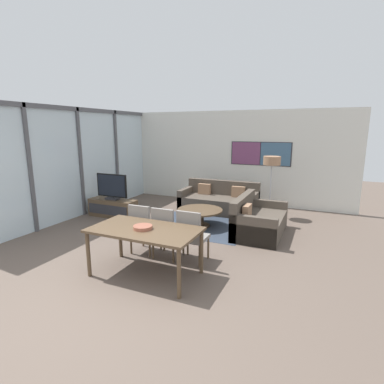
# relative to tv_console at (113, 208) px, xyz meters

# --- Properties ---
(ground_plane) EXTENTS (24.00, 24.00, 0.00)m
(ground_plane) POSITION_rel_tv_console_xyz_m (2.29, -3.14, -0.23)
(ground_plane) COLOR brown
(wall_back) EXTENTS (7.29, 0.09, 2.80)m
(wall_back) POSITION_rel_tv_console_xyz_m (2.32, 2.78, 1.18)
(wall_back) COLOR silver
(wall_back) RESTS_ON ground_plane
(window_wall_left) EXTENTS (0.07, 5.92, 2.80)m
(window_wall_left) POSITION_rel_tv_console_xyz_m (-0.85, -0.18, 1.30)
(window_wall_left) COLOR silver
(window_wall_left) RESTS_ON ground_plane
(area_rug) EXTENTS (2.24, 1.77, 0.01)m
(area_rug) POSITION_rel_tv_console_xyz_m (2.39, 0.19, -0.23)
(area_rug) COLOR #333D4C
(area_rug) RESTS_ON ground_plane
(tv_console) EXTENTS (1.29, 0.45, 0.46)m
(tv_console) POSITION_rel_tv_console_xyz_m (0.00, 0.00, 0.00)
(tv_console) COLOR brown
(tv_console) RESTS_ON ground_plane
(television) EXTENTS (0.91, 0.20, 0.67)m
(television) POSITION_rel_tv_console_xyz_m (0.00, 0.00, 0.55)
(television) COLOR #2D2D33
(television) RESTS_ON tv_console
(sofa_main) EXTENTS (2.09, 0.95, 0.83)m
(sofa_main) POSITION_rel_tv_console_xyz_m (2.39, 1.62, 0.04)
(sofa_main) COLOR #51473D
(sofa_main) RESTS_ON ground_plane
(sofa_side) EXTENTS (0.95, 1.63, 0.83)m
(sofa_side) POSITION_rel_tv_console_xyz_m (3.72, 0.21, 0.04)
(sofa_side) COLOR #51473D
(sofa_side) RESTS_ON ground_plane
(coffee_table) EXTENTS (1.07, 1.07, 0.40)m
(coffee_table) POSITION_rel_tv_console_xyz_m (2.39, 0.19, 0.08)
(coffee_table) COLOR brown
(coffee_table) RESTS_ON ground_plane
(dining_table) EXTENTS (1.68, 0.92, 0.76)m
(dining_table) POSITION_rel_tv_console_xyz_m (2.54, -2.40, 0.46)
(dining_table) COLOR brown
(dining_table) RESTS_ON ground_plane
(dining_chair_left) EXTENTS (0.46, 0.46, 0.94)m
(dining_chair_left) POSITION_rel_tv_console_xyz_m (2.06, -1.71, 0.29)
(dining_chair_left) COLOR gray
(dining_chair_left) RESTS_ON ground_plane
(dining_chair_centre) EXTENTS (0.46, 0.46, 0.94)m
(dining_chair_centre) POSITION_rel_tv_console_xyz_m (2.54, -1.73, 0.29)
(dining_chair_centre) COLOR gray
(dining_chair_centre) RESTS_ON ground_plane
(dining_chair_right) EXTENTS (0.46, 0.46, 0.94)m
(dining_chair_right) POSITION_rel_tv_console_xyz_m (3.02, -1.72, 0.29)
(dining_chair_right) COLOR gray
(dining_chair_right) RESTS_ON ground_plane
(fruit_bowl) EXTENTS (0.29, 0.29, 0.05)m
(fruit_bowl) POSITION_rel_tv_console_xyz_m (2.53, -2.43, 0.56)
(fruit_bowl) COLOR #995642
(fruit_bowl) RESTS_ON dining_table
(floor_lamp) EXTENTS (0.43, 0.43, 1.58)m
(floor_lamp) POSITION_rel_tv_console_xyz_m (3.76, 1.68, 1.16)
(floor_lamp) COLOR #2D2D33
(floor_lamp) RESTS_ON ground_plane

